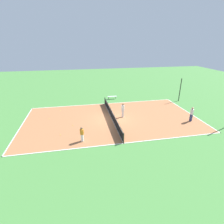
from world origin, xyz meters
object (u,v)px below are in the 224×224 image
Objects in this scene: tennis_ball_right_alley at (60,135)px; tennis_ball_far_baseline at (49,119)px; player_near_white at (192,113)px; tennis_ball_near_net at (60,111)px; tennis_net at (112,115)px; player_far_white at (123,109)px; fence_post_back_left at (180,90)px; bench at (112,97)px; player_center_orange at (82,133)px; tennis_ball_left_sideline at (73,126)px.

tennis_ball_far_baseline is at bearing -159.43° from tennis_ball_right_alley.
player_near_white is 25.63× the size of tennis_ball_near_net.
tennis_net is 7.60m from tennis_ball_far_baseline.
player_far_white reaches higher than tennis_ball_near_net.
fence_post_back_left is (-7.52, 17.37, 1.71)m from tennis_ball_right_alley.
bench is at bearing 124.44° from tennis_ball_far_baseline.
tennis_net reaches higher than bench.
player_far_white is (7.31, -0.12, 0.65)m from bench.
player_near_white is at bearing -53.68° from bench.
player_far_white is 25.91× the size of tennis_ball_right_alley.
player_near_white is (2.71, 7.48, -0.01)m from player_far_white.
fence_post_back_left is at bearing 132.58° from player_center_orange.
tennis_ball_left_sideline is 0.02× the size of fence_post_back_left.
tennis_ball_near_net is at bearing 67.96° from player_far_white.
player_center_orange is 17.76m from fence_post_back_left.
player_center_orange is 2.73m from tennis_ball_right_alley.
tennis_net is at bearing 102.52° from tennis_ball_left_sideline.
tennis_ball_far_baseline is 1.00× the size of tennis_ball_left_sideline.
tennis_ball_far_baseline is 2.68m from tennis_ball_near_net.
player_near_white is 14.74m from tennis_ball_right_alley.
tennis_ball_left_sideline is at bearing 146.99° from tennis_ball_right_alley.
tennis_ball_left_sideline is at bearing -77.48° from tennis_net.
tennis_net is 3.11× the size of fence_post_back_left.
tennis_net is 7.48× the size of bench.
tennis_ball_near_net is (-6.75, -0.50, 0.00)m from tennis_ball_right_alley.
player_center_orange is 21.45× the size of tennis_ball_far_baseline.
bench is 8.68m from tennis_ball_near_net.
player_near_white reaches higher than tennis_ball_left_sideline.
tennis_ball_right_alley is 0.02× the size of fence_post_back_left.
player_center_orange is 12.74m from player_near_white.
tennis_ball_far_baseline is at bearing -24.78° from tennis_ball_near_net.
player_near_white is at bearing 110.82° from player_center_orange.
tennis_ball_left_sideline is at bearing -125.47° from bench.
fence_post_back_left reaches higher than player_far_white.
bench is 10.87m from tennis_ball_far_baseline.
tennis_ball_right_alley is at bearing 116.52° from player_far_white.
player_far_white is at bearing 144.49° from player_center_orange.
tennis_ball_left_sideline is at bearing -152.90° from player_center_orange.
player_near_white is (-1.98, 12.58, 0.18)m from player_center_orange.
tennis_ball_far_baseline is 3.75m from tennis_ball_left_sideline.
player_near_white is 25.63× the size of tennis_ball_left_sideline.
player_far_white is 8.97m from tennis_ball_far_baseline.
tennis_ball_left_sideline is (1.03, -4.62, -0.48)m from tennis_net.
player_far_white is at bearing 65.07° from tennis_ball_near_net.
tennis_ball_right_alley is 1.00× the size of tennis_ball_far_baseline.
tennis_net is at bearing 58.51° from tennis_ball_near_net.
tennis_ball_right_alley is (10.47, -7.34, -0.33)m from bench.
fence_post_back_left reaches higher than tennis_ball_left_sideline.
tennis_net is 7.74m from bench.
player_center_orange reaches higher than tennis_net.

